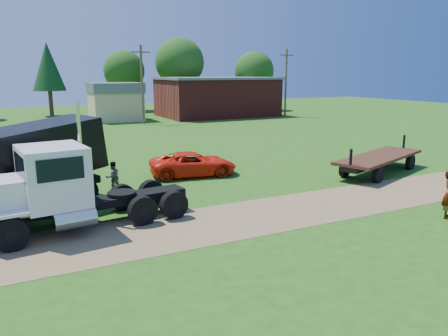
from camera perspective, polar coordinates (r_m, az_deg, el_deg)
name	(u,v)px	position (r m, az deg, el deg)	size (l,w,h in m)	color
ground	(245,218)	(18.32, 2.79, -6.53)	(140.00, 140.00, 0.00)	#254E11
dirt_track	(245,218)	(18.32, 2.79, -6.52)	(120.00, 4.20, 0.01)	brown
white_semi_tractor	(57,189)	(17.54, -20.98, -2.54)	(8.22, 3.54, 4.87)	black
black_dump_truck	(3,165)	(20.35, -26.86, 0.38)	(9.22, 5.59, 3.95)	black
orange_pickup	(193,164)	(25.58, -4.04, 0.54)	(2.32, 5.04, 1.40)	red
flatbed_trailer	(379,160)	(27.76, 19.62, 1.05)	(7.86, 4.73, 1.93)	#321E10
spectator_b	(113,177)	(22.61, -14.32, -1.16)	(0.77, 0.60, 1.59)	#999999
brick_building	(217,97)	(61.23, -0.94, 9.31)	(15.40, 10.40, 5.30)	maroon
tan_shed	(116,101)	(56.59, -13.96, 8.46)	(6.20, 5.40, 4.70)	tan
utility_poles	(142,83)	(52.16, -10.66, 10.83)	(42.20, 0.28, 9.00)	#4C3C2B
tree_row	(107,68)	(66.59, -15.06, 12.47)	(56.56, 13.86, 11.26)	#3A2717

